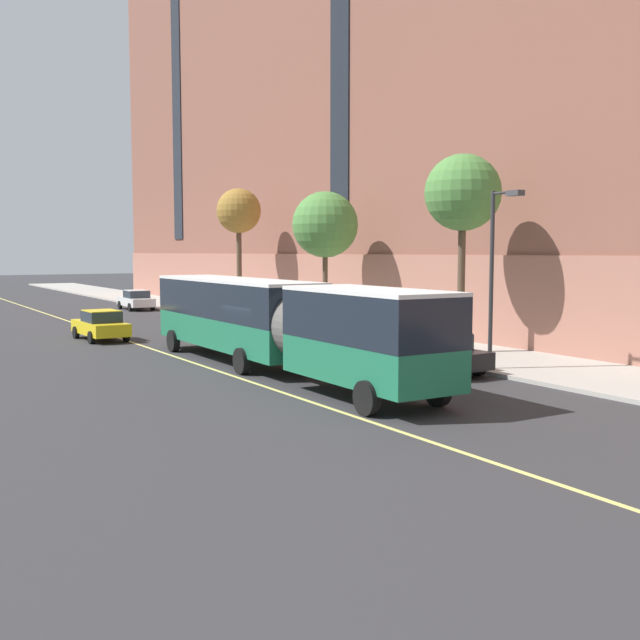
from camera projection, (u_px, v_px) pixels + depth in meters
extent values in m
plane|color=#303033|center=(263.00, 370.00, 28.80)|extent=(260.00, 260.00, 0.00)
cube|color=#ADA89E|center=(409.00, 344.00, 36.29)|extent=(5.96, 160.00, 0.15)
cube|color=brown|center=(594.00, 3.00, 36.90)|extent=(12.00, 110.00, 33.58)
cube|color=#A56A58|center=(499.00, 302.00, 35.07)|extent=(0.14, 110.00, 4.40)
cube|color=#1E232B|center=(340.00, 21.00, 45.26)|extent=(0.10, 2.00, 25.52)
cube|color=#1E232B|center=(177.00, 100.00, 68.60)|extent=(0.10, 2.00, 25.52)
cube|color=#1E704C|center=(235.00, 331.00, 31.32)|extent=(2.66, 11.39, 1.22)
cube|color=black|center=(234.00, 299.00, 31.20)|extent=(2.68, 11.39, 1.49)
cube|color=white|center=(234.00, 280.00, 31.12)|extent=(2.69, 11.39, 0.12)
cube|color=#19232D|center=(185.00, 296.00, 36.09)|extent=(2.33, 0.11, 1.11)
cube|color=orange|center=(185.00, 281.00, 36.03)|extent=(1.77, 0.08, 0.28)
cube|color=black|center=(186.00, 331.00, 36.26)|extent=(2.48, 0.15, 0.24)
cube|color=white|center=(168.00, 327.00, 35.79)|extent=(0.28, 0.06, 0.18)
cube|color=white|center=(203.00, 325.00, 36.69)|extent=(0.28, 0.06, 0.18)
cylinder|color=#595651|center=(308.00, 326.00, 25.97)|extent=(2.42, 1.03, 2.41)
cube|color=#1E704C|center=(369.00, 361.00, 22.88)|extent=(2.61, 6.42, 1.22)
cube|color=black|center=(369.00, 317.00, 22.75)|extent=(2.62, 6.42, 1.49)
cube|color=white|center=(369.00, 291.00, 22.68)|extent=(2.63, 6.42, 0.12)
cylinder|color=black|center=(173.00, 341.00, 34.14)|extent=(0.31, 1.00, 1.00)
cylinder|color=black|center=(224.00, 338.00, 35.43)|extent=(0.31, 1.00, 1.00)
cylinder|color=black|center=(242.00, 361.00, 27.82)|extent=(0.31, 1.00, 1.00)
cylinder|color=black|center=(301.00, 356.00, 29.12)|extent=(0.31, 1.00, 1.00)
cylinder|color=black|center=(367.00, 398.00, 20.79)|extent=(0.31, 1.00, 1.00)
cylinder|color=black|center=(438.00, 390.00, 22.09)|extent=(0.31, 1.00, 1.00)
cube|color=#BCAD89|center=(196.00, 313.00, 48.03)|extent=(1.87, 4.44, 0.64)
cube|color=#232D38|center=(197.00, 304.00, 47.79)|extent=(1.60, 2.02, 0.56)
cube|color=#BCAD89|center=(197.00, 299.00, 47.76)|extent=(1.57, 1.93, 0.04)
cylinder|color=black|center=(175.00, 317.00, 48.73)|extent=(0.23, 0.64, 0.64)
cylinder|color=black|center=(200.00, 316.00, 49.67)|extent=(0.23, 0.64, 0.64)
cylinder|color=black|center=(192.00, 320.00, 46.44)|extent=(0.23, 0.64, 0.64)
cylinder|color=black|center=(218.00, 319.00, 47.38)|extent=(0.23, 0.64, 0.64)
cube|color=silver|center=(136.00, 302.00, 58.80)|extent=(1.89, 4.64, 0.64)
cube|color=#232D38|center=(137.00, 294.00, 58.54)|extent=(1.62, 2.10, 0.56)
cube|color=silver|center=(136.00, 290.00, 58.52)|extent=(1.58, 2.01, 0.04)
cylinder|color=black|center=(120.00, 305.00, 59.61)|extent=(0.23, 0.64, 0.64)
cylinder|color=black|center=(141.00, 304.00, 60.49)|extent=(0.23, 0.64, 0.64)
cylinder|color=black|center=(130.00, 307.00, 57.16)|extent=(0.23, 0.64, 0.64)
cylinder|color=black|center=(152.00, 306.00, 58.04)|extent=(0.23, 0.64, 0.64)
cube|color=black|center=(436.00, 356.00, 28.22)|extent=(1.83, 4.45, 0.64)
cube|color=#232D38|center=(440.00, 341.00, 27.98)|extent=(1.57, 2.02, 0.56)
cube|color=black|center=(440.00, 333.00, 27.95)|extent=(1.53, 1.93, 0.04)
cylinder|color=black|center=(396.00, 362.00, 28.94)|extent=(0.23, 0.64, 0.64)
cylinder|color=black|center=(429.00, 358.00, 29.85)|extent=(0.23, 0.64, 0.64)
cylinder|color=black|center=(444.00, 371.00, 26.64)|extent=(0.23, 0.64, 0.64)
cylinder|color=black|center=(478.00, 367.00, 27.56)|extent=(0.23, 0.64, 0.64)
cube|color=yellow|center=(100.00, 328.00, 38.66)|extent=(1.93, 4.53, 0.64)
cube|color=#232D38|center=(101.00, 316.00, 38.41)|extent=(1.64, 2.06, 0.56)
cube|color=yellow|center=(101.00, 311.00, 38.39)|extent=(1.60, 1.97, 0.04)
cylinder|color=black|center=(76.00, 332.00, 39.36)|extent=(0.24, 0.65, 0.64)
cylinder|color=black|center=(109.00, 331.00, 40.33)|extent=(0.24, 0.65, 0.64)
cylinder|color=black|center=(91.00, 337.00, 37.05)|extent=(0.24, 0.65, 0.64)
cylinder|color=black|center=(126.00, 335.00, 38.01)|extent=(0.24, 0.65, 0.64)
cylinder|color=brown|center=(461.00, 283.00, 32.70)|extent=(0.33, 0.33, 6.05)
sphere|color=#4C843D|center=(463.00, 193.00, 32.34)|extent=(3.33, 3.33, 3.33)
cylinder|color=brown|center=(325.00, 286.00, 42.31)|extent=(0.30, 0.30, 4.90)
sphere|color=#4C843D|center=(325.00, 225.00, 42.00)|extent=(3.72, 3.72, 3.72)
cylinder|color=brown|center=(239.00, 269.00, 51.80)|extent=(0.36, 0.36, 6.37)
sphere|color=olive|center=(239.00, 211.00, 51.44)|extent=(3.07, 3.07, 3.07)
cylinder|color=#2D2D30|center=(491.00, 281.00, 28.05)|extent=(0.16, 0.16, 6.66)
cylinder|color=#2D2D30|center=(504.00, 193.00, 27.29)|extent=(0.10, 1.10, 0.10)
cube|color=#3D3D3F|center=(515.00, 193.00, 26.82)|extent=(0.36, 0.60, 0.20)
cylinder|color=red|center=(352.00, 338.00, 36.06)|extent=(0.24, 0.24, 0.55)
sphere|color=silver|center=(352.00, 331.00, 36.03)|extent=(0.20, 0.20, 0.20)
cylinder|color=silver|center=(349.00, 337.00, 35.97)|extent=(0.10, 0.09, 0.09)
cylinder|color=silver|center=(355.00, 336.00, 36.14)|extent=(0.10, 0.09, 0.09)
cube|color=#E0D66B|center=(196.00, 364.00, 30.54)|extent=(0.16, 140.00, 0.01)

